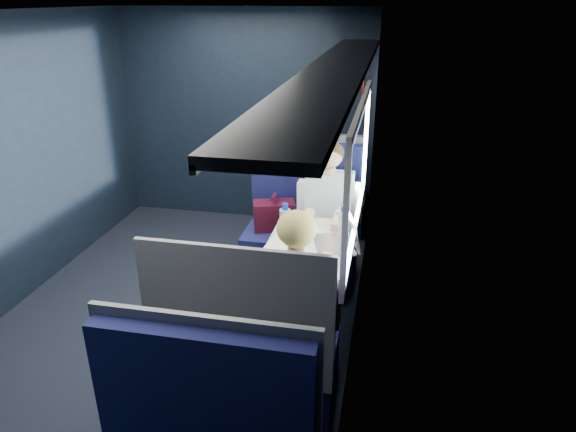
% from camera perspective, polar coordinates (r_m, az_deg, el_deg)
% --- Properties ---
extents(ground, '(2.80, 4.20, 0.01)m').
position_cam_1_polar(ground, '(4.36, -11.89, -10.67)').
color(ground, black).
extents(room_shell, '(3.00, 4.40, 2.40)m').
position_cam_1_polar(room_shell, '(3.74, -13.42, 8.49)').
color(room_shell, black).
rests_on(room_shell, ground).
extents(table, '(0.62, 1.00, 0.74)m').
position_cam_1_polar(table, '(3.75, 1.99, -4.18)').
color(table, '#54565E').
rests_on(table, ground).
extents(seat_bay_near, '(1.04, 0.62, 1.26)m').
position_cam_1_polar(seat_bay_near, '(4.66, 1.35, -1.73)').
color(seat_bay_near, '#0C0E38').
rests_on(seat_bay_near, ground).
extents(seat_bay_far, '(1.04, 0.62, 1.26)m').
position_cam_1_polar(seat_bay_far, '(3.20, -4.11, -14.97)').
color(seat_bay_far, '#0C0E38').
rests_on(seat_bay_far, ground).
extents(seat_row_front, '(1.04, 0.51, 1.16)m').
position_cam_1_polar(seat_row_front, '(5.50, 3.19, 2.11)').
color(seat_row_front, '#0C0E38').
rests_on(seat_row_front, ground).
extents(man, '(0.53, 0.56, 1.32)m').
position_cam_1_polar(man, '(4.35, 4.41, 0.55)').
color(man, black).
rests_on(man, ground).
extents(woman, '(0.53, 0.56, 1.32)m').
position_cam_1_polar(woman, '(3.11, 1.05, -9.14)').
color(woman, black).
rests_on(woman, ground).
extents(papers, '(0.61, 0.81, 0.01)m').
position_cam_1_polar(papers, '(3.62, 1.34, -3.83)').
color(papers, white).
rests_on(papers, table).
extents(laptop, '(0.36, 0.42, 0.27)m').
position_cam_1_polar(laptop, '(3.67, 6.02, -2.32)').
color(laptop, silver).
rests_on(laptop, table).
extents(bottle_small, '(0.06, 0.06, 0.22)m').
position_cam_1_polar(bottle_small, '(3.86, 6.08, -0.67)').
color(bottle_small, silver).
rests_on(bottle_small, table).
extents(cup, '(0.08, 0.08, 0.10)m').
position_cam_1_polar(cup, '(4.07, 5.88, -0.05)').
color(cup, white).
rests_on(cup, table).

